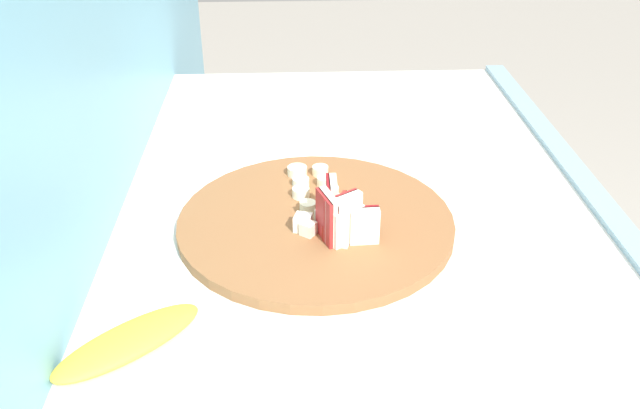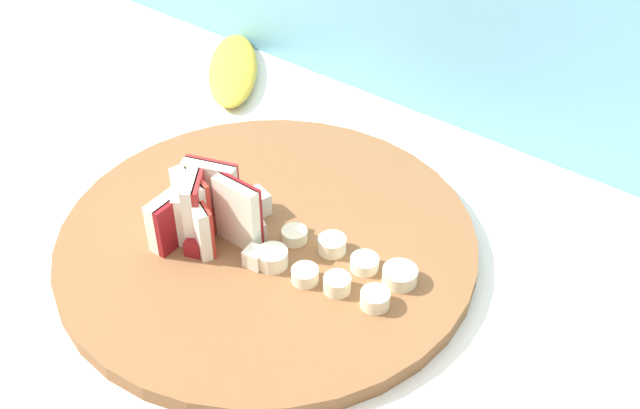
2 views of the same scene
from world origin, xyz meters
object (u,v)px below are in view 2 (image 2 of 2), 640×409
object	(u,v)px
banana_slice_rows	(337,267)
banana_peel	(233,69)
apple_dice_pile	(239,219)
cutting_board	(267,241)
apple_wedge_fan	(200,208)

from	to	relation	value
banana_slice_rows	banana_peel	size ratio (longest dim) A/B	0.75
banana_peel	apple_dice_pile	bearing A→B (deg)	-46.51
cutting_board	apple_dice_pile	distance (m)	0.03
banana_peel	cutting_board	bearing A→B (deg)	-42.03
cutting_board	apple_dice_pile	xyz separation A→B (m)	(-0.03, -0.01, 0.02)
apple_wedge_fan	banana_slice_rows	world-z (taller)	apple_wedge_fan
cutting_board	apple_dice_pile	bearing A→B (deg)	-163.96
apple_wedge_fan	apple_dice_pile	xyz separation A→B (m)	(0.02, 0.03, -0.02)
apple_dice_pile	cutting_board	bearing A→B (deg)	16.04
apple_dice_pile	banana_peel	size ratio (longest dim) A/B	0.56
cutting_board	banana_slice_rows	bearing A→B (deg)	-0.63
apple_dice_pile	banana_peel	bearing A→B (deg)	133.49
cutting_board	apple_wedge_fan	size ratio (longest dim) A/B	4.27
cutting_board	banana_peel	size ratio (longest dim) A/B	2.18
cutting_board	banana_peel	xyz separation A→B (m)	(-0.23, 0.21, 0.00)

